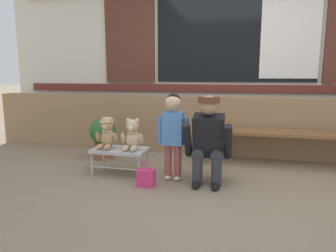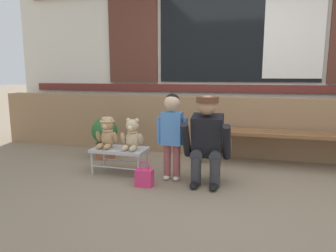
{
  "view_description": "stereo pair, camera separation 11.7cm",
  "coord_description": "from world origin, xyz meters",
  "px_view_note": "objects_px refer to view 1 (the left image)",
  "views": [
    {
      "loc": [
        0.14,
        -2.98,
        1.15
      ],
      "look_at": [
        -0.71,
        0.48,
        0.55
      ],
      "focal_mm": 32.22,
      "sensor_mm": 36.0,
      "label": 1
    },
    {
      "loc": [
        0.25,
        -2.95,
        1.15
      ],
      "look_at": [
        -0.71,
        0.48,
        0.55
      ],
      "focal_mm": 32.22,
      "sensor_mm": 36.0,
      "label": 2
    }
  ],
  "objects_px": {
    "small_display_bench": "(120,151)",
    "adult_crouching": "(209,139)",
    "child_standing": "(173,127)",
    "potted_plant": "(103,136)",
    "teddy_bear_with_hat": "(107,134)",
    "wooden_bench_long": "(276,136)",
    "handbag_on_ground": "(146,177)",
    "teddy_bear_plain": "(133,136)"
  },
  "relations": [
    {
      "from": "wooden_bench_long",
      "to": "potted_plant",
      "type": "relative_size",
      "value": 3.68
    },
    {
      "from": "child_standing",
      "to": "teddy_bear_with_hat",
      "type": "bearing_deg",
      "value": 175.68
    },
    {
      "from": "handbag_on_ground",
      "to": "potted_plant",
      "type": "relative_size",
      "value": 0.48
    },
    {
      "from": "small_display_bench",
      "to": "handbag_on_ground",
      "type": "distance_m",
      "value": 0.57
    },
    {
      "from": "adult_crouching",
      "to": "child_standing",
      "type": "bearing_deg",
      "value": 176.7
    },
    {
      "from": "wooden_bench_long",
      "to": "potted_plant",
      "type": "bearing_deg",
      "value": -172.85
    },
    {
      "from": "child_standing",
      "to": "potted_plant",
      "type": "distance_m",
      "value": 1.31
    },
    {
      "from": "small_display_bench",
      "to": "teddy_bear_plain",
      "type": "height_order",
      "value": "teddy_bear_plain"
    },
    {
      "from": "small_display_bench",
      "to": "potted_plant",
      "type": "distance_m",
      "value": 0.72
    },
    {
      "from": "wooden_bench_long",
      "to": "small_display_bench",
      "type": "xyz_separation_m",
      "value": [
        -1.82,
        -0.83,
        -0.11
      ]
    },
    {
      "from": "child_standing",
      "to": "small_display_bench",
      "type": "bearing_deg",
      "value": 174.82
    },
    {
      "from": "child_standing",
      "to": "handbag_on_ground",
      "type": "bearing_deg",
      "value": -128.86
    },
    {
      "from": "teddy_bear_plain",
      "to": "adult_crouching",
      "type": "bearing_deg",
      "value": -5.36
    },
    {
      "from": "teddy_bear_with_hat",
      "to": "child_standing",
      "type": "distance_m",
      "value": 0.83
    },
    {
      "from": "small_display_bench",
      "to": "handbag_on_ground",
      "type": "bearing_deg",
      "value": -38.36
    },
    {
      "from": "teddy_bear_plain",
      "to": "child_standing",
      "type": "height_order",
      "value": "child_standing"
    },
    {
      "from": "teddy_bear_with_hat",
      "to": "teddy_bear_plain",
      "type": "relative_size",
      "value": 1.0
    },
    {
      "from": "wooden_bench_long",
      "to": "handbag_on_ground",
      "type": "distance_m",
      "value": 1.83
    },
    {
      "from": "teddy_bear_plain",
      "to": "potted_plant",
      "type": "distance_m",
      "value": 0.84
    },
    {
      "from": "small_display_bench",
      "to": "adult_crouching",
      "type": "bearing_deg",
      "value": -4.47
    },
    {
      "from": "wooden_bench_long",
      "to": "child_standing",
      "type": "relative_size",
      "value": 2.19
    },
    {
      "from": "small_display_bench",
      "to": "potted_plant",
      "type": "height_order",
      "value": "potted_plant"
    },
    {
      "from": "child_standing",
      "to": "potted_plant",
      "type": "xyz_separation_m",
      "value": [
        -1.13,
        0.6,
        -0.27
      ]
    },
    {
      "from": "small_display_bench",
      "to": "teddy_bear_with_hat",
      "type": "relative_size",
      "value": 1.76
    },
    {
      "from": "potted_plant",
      "to": "handbag_on_ground",
      "type": "bearing_deg",
      "value": -44.17
    },
    {
      "from": "wooden_bench_long",
      "to": "handbag_on_ground",
      "type": "xyz_separation_m",
      "value": [
        -1.39,
        -1.16,
        -0.28
      ]
    },
    {
      "from": "small_display_bench",
      "to": "handbag_on_ground",
      "type": "xyz_separation_m",
      "value": [
        0.43,
        -0.34,
        -0.17
      ]
    },
    {
      "from": "wooden_bench_long",
      "to": "potted_plant",
      "type": "height_order",
      "value": "potted_plant"
    },
    {
      "from": "small_display_bench",
      "to": "teddy_bear_with_hat",
      "type": "xyz_separation_m",
      "value": [
        -0.16,
        0.0,
        0.21
      ]
    },
    {
      "from": "child_standing",
      "to": "adult_crouching",
      "type": "xyz_separation_m",
      "value": [
        0.4,
        -0.02,
        -0.11
      ]
    },
    {
      "from": "child_standing",
      "to": "handbag_on_ground",
      "type": "distance_m",
      "value": 0.61
    },
    {
      "from": "teddy_bear_with_hat",
      "to": "child_standing",
      "type": "bearing_deg",
      "value": -4.32
    },
    {
      "from": "small_display_bench",
      "to": "child_standing",
      "type": "bearing_deg",
      "value": -5.18
    },
    {
      "from": "small_display_bench",
      "to": "adult_crouching",
      "type": "height_order",
      "value": "adult_crouching"
    },
    {
      "from": "teddy_bear_plain",
      "to": "child_standing",
      "type": "relative_size",
      "value": 0.38
    },
    {
      "from": "child_standing",
      "to": "handbag_on_ground",
      "type": "height_order",
      "value": "child_standing"
    },
    {
      "from": "teddy_bear_with_hat",
      "to": "potted_plant",
      "type": "height_order",
      "value": "teddy_bear_with_hat"
    },
    {
      "from": "small_display_bench",
      "to": "adult_crouching",
      "type": "xyz_separation_m",
      "value": [
        1.05,
        -0.08,
        0.21
      ]
    },
    {
      "from": "wooden_bench_long",
      "to": "teddy_bear_with_hat",
      "type": "bearing_deg",
      "value": -157.4
    },
    {
      "from": "wooden_bench_long",
      "to": "teddy_bear_with_hat",
      "type": "height_order",
      "value": "teddy_bear_with_hat"
    },
    {
      "from": "child_standing",
      "to": "teddy_bear_plain",
      "type": "bearing_deg",
      "value": 172.99
    },
    {
      "from": "teddy_bear_plain",
      "to": "handbag_on_ground",
      "type": "bearing_deg",
      "value": -51.75
    }
  ]
}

